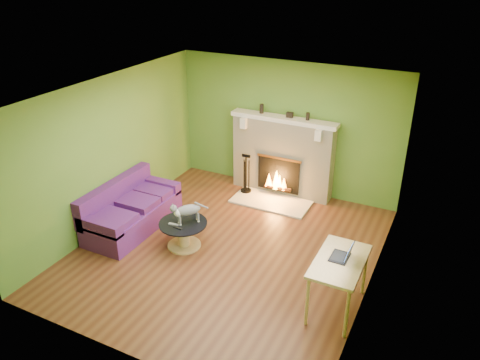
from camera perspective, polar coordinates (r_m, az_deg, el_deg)
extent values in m
plane|color=#542A18|center=(7.71, -1.46, -8.47)|extent=(5.00, 5.00, 0.00)
plane|color=white|center=(6.60, -1.72, 10.49)|extent=(5.00, 5.00, 0.00)
plane|color=#51802A|center=(9.18, 5.76, 6.34)|extent=(5.00, 0.00, 5.00)
plane|color=#51802A|center=(5.30, -14.51, -10.30)|extent=(5.00, 0.00, 5.00)
plane|color=#51802A|center=(8.27, -15.52, 3.26)|extent=(0.00, 5.00, 5.00)
plane|color=#51802A|center=(6.44, 16.47, -3.60)|extent=(0.00, 5.00, 5.00)
plane|color=silver|center=(5.54, 14.84, -5.50)|extent=(0.00, 1.20, 1.20)
plane|color=white|center=(5.54, 14.76, -5.48)|extent=(0.00, 1.06, 1.06)
cube|color=beige|center=(9.22, 5.22, 2.80)|extent=(2.00, 0.35, 1.50)
cube|color=black|center=(9.19, 4.71, 0.61)|extent=(0.85, 0.03, 0.68)
cube|color=gold|center=(9.03, 4.77, 2.65)|extent=(0.91, 0.02, 0.04)
cylinder|color=black|center=(9.28, 4.56, -1.04)|extent=(0.55, 0.07, 0.07)
cube|color=silver|center=(8.92, 5.35, 7.40)|extent=(2.10, 0.28, 0.08)
cube|color=silver|center=(9.08, 0.45, 6.93)|extent=(0.12, 0.10, 0.20)
cube|color=silver|center=(8.57, 9.54, 5.39)|extent=(0.12, 0.10, 0.20)
cube|color=beige|center=(9.10, 3.82, -2.62)|extent=(1.50, 0.75, 0.03)
cube|color=silver|center=(8.92, 5.35, 7.40)|extent=(2.10, 0.28, 0.08)
cube|color=#501B67|center=(8.39, -12.86, -4.43)|extent=(0.83, 1.83, 0.41)
cube|color=#501B67|center=(8.43, -15.00, -1.76)|extent=(0.19, 1.83, 0.52)
cube|color=#501B67|center=(7.74, -16.80, -5.44)|extent=(0.83, 0.19, 0.21)
cube|color=#501B67|center=(8.83, -9.76, -0.59)|extent=(0.83, 0.19, 0.21)
cube|color=#501B67|center=(7.90, -15.08, -4.53)|extent=(0.66, 0.49, 0.11)
cube|color=#501B67|center=(8.30, -12.39, -2.66)|extent=(0.66, 0.49, 0.11)
cube|color=#501B67|center=(8.66, -10.31, -1.21)|extent=(0.66, 0.49, 0.11)
cylinder|color=#D8B074|center=(7.85, -6.80, -7.87)|extent=(0.55, 0.55, 0.03)
cylinder|color=#D8B074|center=(7.74, -6.88, -6.61)|extent=(0.20, 0.20, 0.38)
cylinder|color=black|center=(7.63, -6.97, -5.27)|extent=(0.78, 0.78, 0.02)
cube|color=#D8B074|center=(6.28, 12.09, -9.69)|extent=(0.61, 1.06, 0.04)
cylinder|color=#D8B074|center=(6.20, 8.20, -14.45)|extent=(0.05, 0.05, 0.74)
cylinder|color=#D8B074|center=(6.11, 12.88, -15.62)|extent=(0.05, 0.05, 0.74)
cylinder|color=#D8B074|center=(6.93, 10.80, -9.74)|extent=(0.05, 0.05, 0.74)
cylinder|color=#D8B074|center=(6.85, 14.94, -10.69)|extent=(0.05, 0.05, 0.74)
cube|color=gray|center=(7.58, -8.10, -5.37)|extent=(0.17, 0.07, 0.02)
cube|color=black|center=(7.48, -7.59, -5.81)|extent=(0.16, 0.05, 0.02)
cylinder|color=black|center=(9.07, 2.65, 8.68)|extent=(0.08, 0.08, 0.18)
cylinder|color=black|center=(8.76, 8.26, 7.67)|extent=(0.07, 0.07, 0.14)
cube|color=black|center=(8.88, 6.08, 7.90)|extent=(0.12, 0.08, 0.10)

